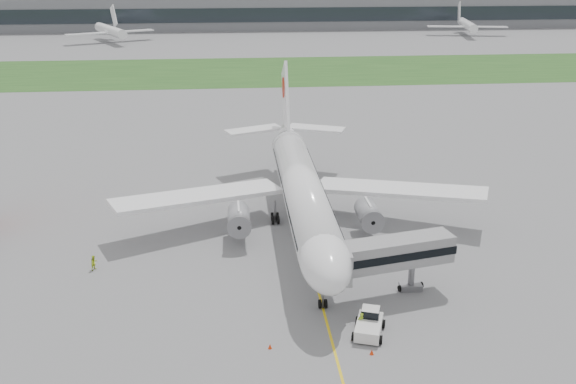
{
  "coord_description": "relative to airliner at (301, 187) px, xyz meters",
  "views": [
    {
      "loc": [
        -8.53,
        -70.43,
        33.56
      ],
      "look_at": [
        -1.95,
        2.0,
        6.08
      ],
      "focal_mm": 40.0,
      "sensor_mm": 36.0,
      "label": 1
    }
  ],
  "objects": [
    {
      "name": "ground_crew_near",
      "position": [
        2.96,
        -24.31,
        -4.69
      ],
      "size": [
        0.8,
        0.63,
        1.94
      ],
      "primitive_type": "imported",
      "rotation": [
        0.0,
        0.0,
        3.4
      ],
      "color": "#9BC621",
      "rests_on": "ground"
    },
    {
      "name": "safety_cone_right",
      "position": [
        3.2,
        -28.13,
        -5.41
      ],
      "size": [
        0.37,
        0.37,
        0.51
      ],
      "primitive_type": "cone",
      "color": "red",
      "rests_on": "ground"
    },
    {
      "name": "ground",
      "position": [
        0.0,
        -4.87,
        -5.66
      ],
      "size": [
        600.0,
        600.0,
        0.0
      ],
      "primitive_type": "plane",
      "color": "gray",
      "rests_on": "ground"
    },
    {
      "name": "distant_aircraft_right",
      "position": [
        91.01,
        191.73,
        -5.66
      ],
      "size": [
        37.34,
        34.22,
        12.53
      ],
      "primitive_type": null,
      "rotation": [
        0.0,
        0.0,
        -0.18
      ],
      "color": "white",
      "rests_on": "ground"
    },
    {
      "name": "pushback_tug",
      "position": [
        3.7,
        -24.61,
        -4.7
      ],
      "size": [
        3.76,
        4.6,
        2.09
      ],
      "rotation": [
        0.0,
        0.0,
        -0.32
      ],
      "color": "white",
      "rests_on": "ground"
    },
    {
      "name": "control_tower",
      "position": [
        -90.0,
        227.13,
        -5.66
      ],
      "size": [
        12.0,
        12.0,
        56.0
      ],
      "primitive_type": null,
      "color": "gray",
      "rests_on": "ground"
    },
    {
      "name": "airliner",
      "position": [
        0.0,
        0.0,
        0.0
      ],
      "size": [
        48.13,
        53.95,
        17.88
      ],
      "color": "white",
      "rests_on": "ground"
    },
    {
      "name": "terminal_building",
      "position": [
        0.0,
        225.0,
        1.34
      ],
      "size": [
        320.0,
        22.3,
        14.0
      ],
      "color": "gray",
      "rests_on": "ground"
    },
    {
      "name": "distant_aircraft_left",
      "position": [
        -54.06,
        183.65,
        -5.66
      ],
      "size": [
        43.61,
        41.8,
        12.95
      ],
      "primitive_type": null,
      "rotation": [
        0.0,
        0.0,
        0.46
      ],
      "color": "white",
      "rests_on": "ground"
    },
    {
      "name": "safety_cone_left",
      "position": [
        -5.72,
        -26.41,
        -5.42
      ],
      "size": [
        0.36,
        0.36,
        0.49
      ],
      "primitive_type": "cone",
      "color": "red",
      "rests_on": "ground"
    },
    {
      "name": "grass_strip",
      "position": [
        0.0,
        115.13,
        -5.65
      ],
      "size": [
        600.0,
        50.0,
        0.02
      ],
      "primitive_type": "cube",
      "color": "#26511E",
      "rests_on": "ground"
    },
    {
      "name": "apron_markings",
      "position": [
        0.0,
        -9.87,
        -5.66
      ],
      "size": [
        70.0,
        70.0,
        0.04
      ],
      "primitive_type": null,
      "color": "yellow",
      "rests_on": "ground"
    },
    {
      "name": "jet_bridge",
      "position": [
        6.26,
        -18.45,
        -0.82
      ],
      "size": [
        13.93,
        6.82,
        6.54
      ],
      "rotation": [
        0.0,
        0.0,
        0.22
      ],
      "color": "gray",
      "rests_on": "ground"
    },
    {
      "name": "ground_crew_far",
      "position": [
        -24.31,
        -9.42,
        -4.8
      ],
      "size": [
        1.02,
        1.06,
        1.73
      ],
      "primitive_type": "imported",
      "rotation": [
        0.0,
        0.0,
        0.94
      ],
      "color": "#B9D723",
      "rests_on": "ground"
    }
  ]
}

